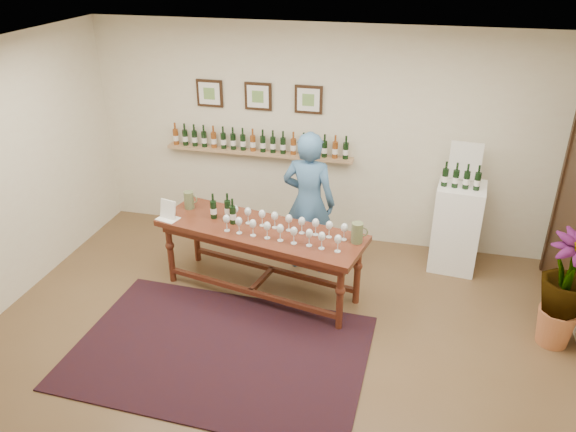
% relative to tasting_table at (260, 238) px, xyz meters
% --- Properties ---
extents(ground, '(6.00, 6.00, 0.00)m').
position_rel_tasting_table_xyz_m(ground, '(0.36, -0.97, -0.70)').
color(ground, brown).
rests_on(ground, ground).
extents(room_shell, '(6.00, 6.00, 6.00)m').
position_rel_tasting_table_xyz_m(room_shell, '(2.47, 0.88, 0.42)').
color(room_shell, beige).
rests_on(room_shell, ground).
extents(rug, '(2.92, 1.99, 0.02)m').
position_rel_tasting_table_xyz_m(rug, '(-0.10, -1.13, -0.69)').
color(rug, '#3E130B').
rests_on(rug, ground).
extents(tasting_table, '(2.43, 1.21, 0.82)m').
position_rel_tasting_table_xyz_m(tasting_table, '(0.00, 0.00, 0.00)').
color(tasting_table, '#462011').
rests_on(tasting_table, ground).
extents(table_glasses, '(1.48, 0.49, 0.20)m').
position_rel_tasting_table_xyz_m(table_glasses, '(0.30, -0.10, 0.22)').
color(table_glasses, silver).
rests_on(table_glasses, tasting_table).
extents(table_bottles, '(0.35, 0.26, 0.33)m').
position_rel_tasting_table_xyz_m(table_bottles, '(-0.44, 0.12, 0.29)').
color(table_bottles, black).
rests_on(table_bottles, tasting_table).
extents(pitcher_left, '(0.14, 0.14, 0.21)m').
position_rel_tasting_table_xyz_m(pitcher_left, '(-0.95, 0.28, 0.23)').
color(pitcher_left, '#5A653E').
rests_on(pitcher_left, tasting_table).
extents(pitcher_right, '(0.17, 0.17, 0.22)m').
position_rel_tasting_table_xyz_m(pitcher_right, '(1.07, -0.06, 0.24)').
color(pitcher_right, '#5A653E').
rests_on(pitcher_right, tasting_table).
extents(menu_card, '(0.28, 0.23, 0.22)m').
position_rel_tasting_table_xyz_m(menu_card, '(-1.08, -0.02, 0.23)').
color(menu_card, white).
rests_on(menu_card, tasting_table).
extents(display_pedestal, '(0.59, 0.59, 1.08)m').
position_rel_tasting_table_xyz_m(display_pedestal, '(2.14, 1.12, -0.16)').
color(display_pedestal, white).
rests_on(display_pedestal, ground).
extents(pedestal_bottles, '(0.32, 0.11, 0.31)m').
position_rel_tasting_table_xyz_m(pedestal_bottles, '(2.11, 1.04, 0.54)').
color(pedestal_bottles, black).
rests_on(pedestal_bottles, display_pedestal).
extents(info_sign, '(0.37, 0.05, 0.51)m').
position_rel_tasting_table_xyz_m(info_sign, '(2.14, 1.26, 0.64)').
color(info_sign, white).
rests_on(info_sign, display_pedestal).
extents(potted_plant, '(0.72, 0.72, 1.08)m').
position_rel_tasting_table_xyz_m(potted_plant, '(3.11, -0.18, -0.07)').
color(potted_plant, '#B5673C').
rests_on(potted_plant, ground).
extents(person, '(0.67, 0.47, 1.75)m').
position_rel_tasting_table_xyz_m(person, '(0.40, 0.66, 0.17)').
color(person, '#3C648E').
rests_on(person, ground).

